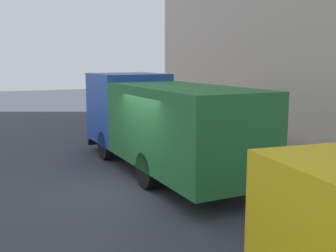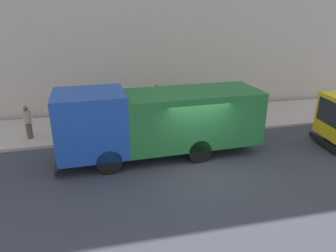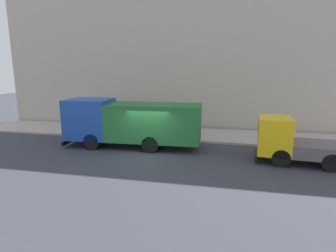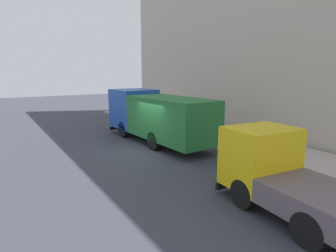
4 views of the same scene
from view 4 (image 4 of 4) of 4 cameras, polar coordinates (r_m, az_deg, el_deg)
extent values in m
plane|color=#353841|center=(14.94, -3.89, -4.99)|extent=(80.00, 80.00, 0.00)
cube|color=#B3A69E|center=(17.83, 10.53, -2.29)|extent=(4.14, 30.00, 0.14)
cube|color=#BBAE9D|center=(19.37, 17.04, 17.31)|extent=(0.50, 30.00, 12.80)
cube|color=#1C47A6|center=(18.75, -7.01, 3.64)|extent=(2.54, 2.79, 2.49)
cube|color=black|center=(19.89, -8.83, 4.87)|extent=(2.04, 0.14, 1.39)
cube|color=#226A30|center=(15.22, 0.48, 1.60)|extent=(2.66, 5.81, 2.26)
cube|color=black|center=(20.21, -8.79, -0.10)|extent=(2.33, 0.22, 0.24)
cylinder|color=black|center=(18.00, -9.10, -0.73)|extent=(0.34, 1.01, 1.00)
cylinder|color=black|center=(19.00, -3.32, 0.00)|extent=(0.34, 1.01, 1.00)
cylinder|color=black|center=(14.86, -2.88, -3.07)|extent=(0.34, 1.01, 1.00)
cylinder|color=black|center=(16.06, 3.57, -2.02)|extent=(0.34, 1.01, 1.00)
cube|color=yellow|center=(9.52, 18.34, -5.97)|extent=(2.30, 1.85, 1.92)
cube|color=black|center=(10.01, 15.17, -3.60)|extent=(1.80, 0.24, 1.07)
cube|color=#5F5259|center=(8.26, 31.16, -14.24)|extent=(2.49, 3.70, 0.68)
cube|color=black|center=(10.50, 14.49, -10.88)|extent=(2.06, 0.33, 0.24)
cylinder|color=black|center=(9.02, 15.22, -13.23)|extent=(0.39, 0.93, 0.91)
cylinder|color=black|center=(10.27, 23.04, -10.69)|extent=(0.39, 0.93, 0.91)
cylinder|color=black|center=(7.70, 27.03, -18.49)|extent=(0.39, 0.93, 0.91)
cylinder|color=#46415A|center=(19.81, 4.47, 0.65)|extent=(0.34, 0.34, 0.86)
cylinder|color=#335993|center=(19.70, 4.50, 2.68)|extent=(0.46, 0.46, 0.56)
sphere|color=tan|center=(19.65, 4.52, 3.82)|extent=(0.23, 0.23, 0.23)
cylinder|color=#4E3250|center=(22.38, 1.25, 1.79)|extent=(0.33, 0.33, 0.81)
cylinder|color=maroon|center=(22.28, 1.26, 3.59)|extent=(0.44, 0.44, 0.61)
sphere|color=#C99E8E|center=(22.23, 1.26, 4.64)|extent=(0.21, 0.21, 0.21)
cylinder|color=brown|center=(22.89, -3.55, 1.96)|extent=(0.33, 0.33, 0.79)
cylinder|color=tan|center=(22.79, -3.57, 3.68)|extent=(0.44, 0.44, 0.59)
sphere|color=brown|center=(22.75, -3.59, 4.70)|extent=(0.23, 0.23, 0.23)
cylinder|color=#4C5156|center=(17.37, 4.42, 1.87)|extent=(0.08, 0.08, 2.45)
cube|color=blue|center=(17.26, 4.43, 5.08)|extent=(0.44, 0.03, 0.36)
camera|label=1|loc=(4.24, 19.41, 1.54)|focal=43.22mm
camera|label=2|loc=(16.81, -46.80, 13.94)|focal=32.75mm
camera|label=3|loc=(11.36, -76.97, 6.22)|focal=29.15mm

